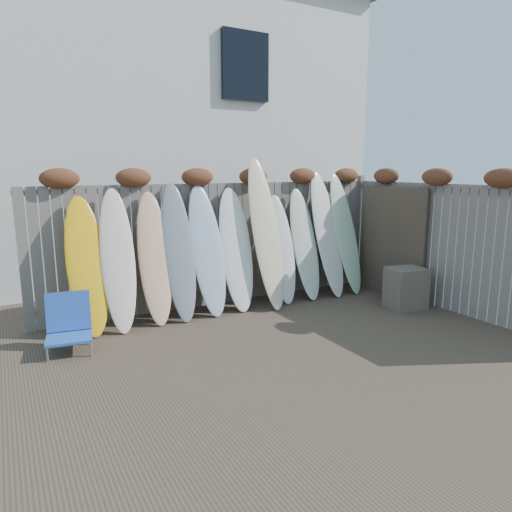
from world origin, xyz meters
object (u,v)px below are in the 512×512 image
beach_chair (69,324)px  lattice_panel (393,242)px  wooden_crate (406,288)px  surfboard_0 (87,266)px

beach_chair → lattice_panel: lattice_panel is taller
beach_chair → wooden_crate: bearing=-9.3°
surfboard_0 → wooden_crate: bearing=-18.1°
wooden_crate → lattice_panel: bearing=62.0°
wooden_crate → lattice_panel: size_ratio=0.34×
wooden_crate → surfboard_0: (-4.66, 1.34, 0.61)m
beach_chair → wooden_crate: 5.07m
surfboard_0 → lattice_panel: bearing=-9.6°
beach_chair → wooden_crate: beach_chair is taller
beach_chair → lattice_panel: (5.36, -0.14, 0.63)m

